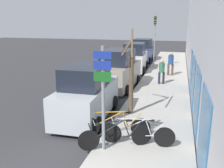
{
  "coord_description": "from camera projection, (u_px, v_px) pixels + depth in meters",
  "views": [
    {
      "loc": [
        3.53,
        -3.95,
        4.18
      ],
      "look_at": [
        0.67,
        6.53,
        1.41
      ],
      "focal_mm": 40.0,
      "sensor_mm": 36.0,
      "label": 1
    }
  ],
  "objects": [
    {
      "name": "parked_car_2",
      "position": [
        135.0,
        58.0,
        21.1
      ],
      "size": [
        2.12,
        4.59,
        2.39
      ],
      "rotation": [
        0.0,
        0.0,
        0.05
      ],
      "color": "silver",
      "rests_on": "ground"
    },
    {
      "name": "bicycle_1",
      "position": [
        138.0,
        134.0,
        8.24
      ],
      "size": [
        2.44,
        0.44,
        0.95
      ],
      "rotation": [
        0.0,
        0.0,
        1.66
      ],
      "color": "black",
      "rests_on": "sidewalk_curb"
    },
    {
      "name": "parked_car_1",
      "position": [
        118.0,
        71.0,
        15.66
      ],
      "size": [
        2.29,
        4.6,
        2.46
      ],
      "rotation": [
        0.0,
        0.0,
        -0.06
      ],
      "color": "gray",
      "rests_on": "ground"
    },
    {
      "name": "ground_plane",
      "position": [
        121.0,
        87.0,
        16.09
      ],
      "size": [
        80.0,
        80.0,
        0.0
      ],
      "primitive_type": "plane",
      "color": "#333335"
    },
    {
      "name": "sidewalk_curb",
      "position": [
        165.0,
        79.0,
        18.03
      ],
      "size": [
        3.2,
        32.0,
        0.15
      ],
      "color": "#ADA89E",
      "rests_on": "ground"
    },
    {
      "name": "pedestrian_near",
      "position": [
        162.0,
        70.0,
        16.16
      ],
      "size": [
        0.42,
        0.36,
        1.6
      ],
      "rotation": [
        0.0,
        0.0,
        3.33
      ],
      "color": "#1E2338",
      "rests_on": "sidewalk_curb"
    },
    {
      "name": "street_tree",
      "position": [
        131.0,
        77.0,
        10.72
      ],
      "size": [
        0.92,
        2.15,
        3.72
      ],
      "color": "brown",
      "rests_on": "sidewalk_curb"
    },
    {
      "name": "bicycle_2",
      "position": [
        115.0,
        126.0,
        8.84
      ],
      "size": [
        2.44,
        0.71,
        0.97
      ],
      "rotation": [
        0.0,
        0.0,
        1.81
      ],
      "color": "black",
      "rests_on": "sidewalk_curb"
    },
    {
      "name": "signpost",
      "position": [
        103.0,
        94.0,
        7.58
      ],
      "size": [
        0.56,
        0.12,
        3.32
      ],
      "color": "gray",
      "rests_on": "sidewalk_curb"
    },
    {
      "name": "pedestrian_far",
      "position": [
        171.0,
        62.0,
        18.71
      ],
      "size": [
        0.46,
        0.39,
        1.77
      ],
      "rotation": [
        0.0,
        0.0,
        3.18
      ],
      "color": "#4C3D2D",
      "rests_on": "sidewalk_curb"
    },
    {
      "name": "parked_car_3",
      "position": [
        142.0,
        51.0,
        26.23
      ],
      "size": [
        2.22,
        4.44,
        2.35
      ],
      "rotation": [
        0.0,
        0.0,
        -0.03
      ],
      "color": "navy",
      "rests_on": "ground"
    },
    {
      "name": "bicycle_0",
      "position": [
        116.0,
        136.0,
        8.04
      ],
      "size": [
        2.2,
        1.16,
        0.96
      ],
      "rotation": [
        0.0,
        0.0,
        2.05
      ],
      "color": "black",
      "rests_on": "sidewalk_curb"
    },
    {
      "name": "building_facade",
      "position": [
        194.0,
        35.0,
        16.71
      ],
      "size": [
        0.23,
        32.0,
        6.5
      ],
      "color": "#BCBCC1",
      "rests_on": "ground"
    },
    {
      "name": "parked_car_0",
      "position": [
        87.0,
        95.0,
        10.76
      ],
      "size": [
        2.04,
        4.47,
        2.37
      ],
      "rotation": [
        0.0,
        0.0,
        0.02
      ],
      "color": "#B2B7BC",
      "rests_on": "ground"
    },
    {
      "name": "traffic_light",
      "position": [
        155.0,
        34.0,
        21.31
      ],
      "size": [
        0.2,
        0.3,
        4.5
      ],
      "color": "gray",
      "rests_on": "sidewalk_curb"
    }
  ]
}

